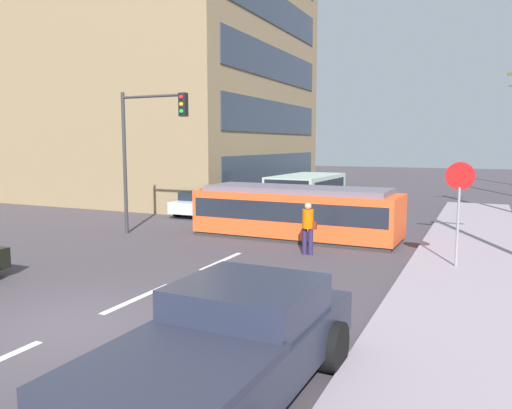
% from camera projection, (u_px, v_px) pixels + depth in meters
% --- Properties ---
extents(ground_plane, '(120.00, 120.00, 0.00)m').
position_uv_depth(ground_plane, '(273.00, 238.00, 18.63)').
color(ground_plane, '#453E45').
extents(sidewalk_curb_right, '(3.20, 36.00, 0.14)m').
position_uv_depth(sidewalk_curb_right, '(467.00, 285.00, 12.21)').
color(sidewalk_curb_right, gray).
rests_on(sidewalk_curb_right, ground).
extents(lane_stripe_1, '(0.16, 2.40, 0.01)m').
position_uv_depth(lane_stripe_1, '(138.00, 298.00, 11.41)').
color(lane_stripe_1, silver).
rests_on(lane_stripe_1, ground).
extents(lane_stripe_2, '(0.16, 2.40, 0.01)m').
position_uv_depth(lane_stripe_2, '(222.00, 261.00, 15.02)').
color(lane_stripe_2, silver).
rests_on(lane_stripe_2, ground).
extents(lane_stripe_3, '(0.16, 2.40, 0.01)m').
position_uv_depth(lane_stripe_3, '(324.00, 216.00, 24.51)').
color(lane_stripe_3, silver).
rests_on(lane_stripe_3, ground).
extents(lane_stripe_4, '(0.16, 2.40, 0.01)m').
position_uv_depth(lane_stripe_4, '(353.00, 203.00, 29.93)').
color(lane_stripe_4, silver).
rests_on(lane_stripe_4, ground).
extents(corner_building, '(16.93, 16.40, 22.40)m').
position_uv_depth(corner_building, '(159.00, 28.00, 33.37)').
color(corner_building, '#8C7451').
rests_on(corner_building, ground).
extents(streetcar_tram, '(7.65, 2.70, 1.92)m').
position_uv_depth(streetcar_tram, '(297.00, 211.00, 18.67)').
color(streetcar_tram, '#F35323').
rests_on(streetcar_tram, ground).
extents(city_bus, '(2.69, 5.50, 1.91)m').
position_uv_depth(city_bus, '(306.00, 191.00, 25.70)').
color(city_bus, '#A5BCAD').
rests_on(city_bus, ground).
extents(pedestrian_crossing, '(0.46, 0.36, 1.67)m').
position_uv_depth(pedestrian_crossing, '(308.00, 225.00, 15.80)').
color(pedestrian_crossing, '#2C2148').
rests_on(pedestrian_crossing, ground).
extents(pickup_truck_parked, '(2.38, 5.05, 1.55)m').
position_uv_depth(pickup_truck_parked, '(230.00, 345.00, 6.77)').
color(pickup_truck_parked, '#262939').
rests_on(pickup_truck_parked, ground).
extents(parked_sedan_mid, '(1.97, 4.19, 1.19)m').
position_uv_depth(parked_sedan_mid, '(205.00, 202.00, 24.88)').
color(parked_sedan_mid, silver).
rests_on(parked_sedan_mid, ground).
extents(stop_sign, '(0.76, 0.07, 2.88)m').
position_uv_depth(stop_sign, '(459.00, 192.00, 13.58)').
color(stop_sign, gray).
rests_on(stop_sign, sidewalk_curb_right).
extents(traffic_light_mast, '(2.93, 0.33, 5.46)m').
position_uv_depth(traffic_light_mast, '(147.00, 136.00, 18.80)').
color(traffic_light_mast, '#333333').
rests_on(traffic_light_mast, ground).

